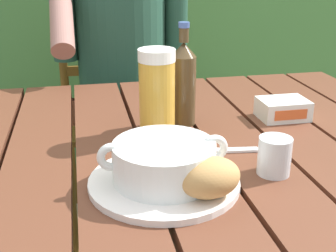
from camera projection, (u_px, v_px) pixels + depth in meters
dining_table at (172, 179)px, 0.99m from camera, size 1.25×0.97×0.75m
chair_near_diner at (120, 113)px, 1.89m from camera, size 0.48×0.43×0.98m
person_eating at (123, 70)px, 1.62m from camera, size 0.48×0.47×1.24m
serving_plate at (164, 182)px, 0.78m from camera, size 0.26×0.26×0.01m
soup_bowl at (164, 160)px, 0.76m from camera, size 0.23×0.18×0.08m
bread_roll at (210, 177)px, 0.71m from camera, size 0.12×0.10×0.06m
beer_glass at (157, 94)px, 0.96m from camera, size 0.08×0.08×0.19m
beer_bottle at (183, 82)px, 1.02m from camera, size 0.06×0.06×0.24m
water_glass_small at (274, 156)px, 0.81m from camera, size 0.06×0.06×0.07m
butter_tub at (283, 109)px, 1.08m from camera, size 0.12×0.09×0.05m
table_knife at (213, 150)px, 0.91m from camera, size 0.15×0.04×0.01m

